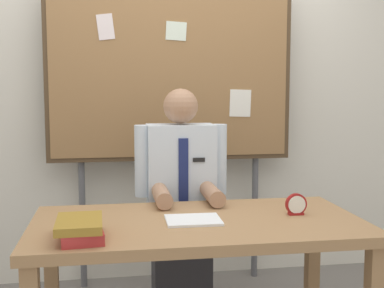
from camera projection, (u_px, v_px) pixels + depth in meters
back_wall at (168, 91)px, 3.65m from camera, size 6.40×0.08×2.70m
desk at (198, 238)px, 2.47m from camera, size 1.59×0.82×0.74m
person at (181, 211)px, 3.05m from camera, size 0.55×0.56×1.37m
bulletin_board at (171, 74)px, 3.44m from camera, size 1.67×0.09×2.10m
book_stack at (80, 229)px, 2.15m from camera, size 0.21×0.29×0.08m
open_notebook at (193, 220)px, 2.43m from camera, size 0.27×0.22×0.01m
desk_clock at (296, 205)px, 2.55m from camera, size 0.11×0.04×0.11m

